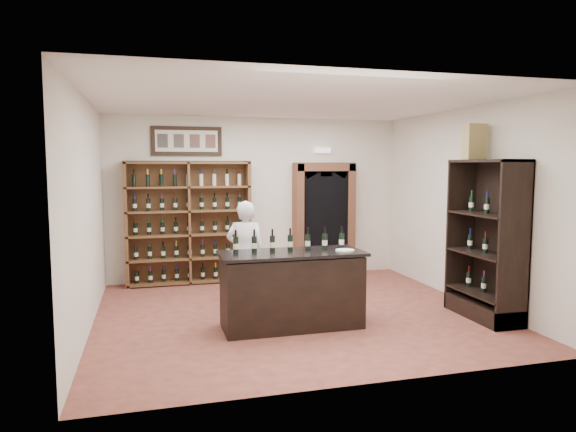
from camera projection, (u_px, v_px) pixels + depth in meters
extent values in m
plane|color=#984B3C|center=(294.00, 313.00, 7.39)|extent=(5.50, 5.50, 0.00)
plane|color=white|center=(294.00, 101.00, 7.09)|extent=(5.50, 5.50, 0.00)
cube|color=silver|center=(258.00, 198.00, 9.64)|extent=(5.50, 0.04, 3.00)
cube|color=silver|center=(86.00, 214.00, 6.52)|extent=(0.04, 5.00, 3.00)
cube|color=silver|center=(464.00, 205.00, 7.95)|extent=(0.04, 5.00, 3.00)
cube|color=brown|center=(188.00, 222.00, 9.31)|extent=(2.20, 0.02, 2.20)
cube|color=brown|center=(126.00, 224.00, 8.86)|extent=(0.06, 0.38, 2.20)
cube|color=brown|center=(248.00, 221.00, 9.42)|extent=(0.06, 0.38, 2.20)
cube|color=brown|center=(189.00, 223.00, 9.14)|extent=(0.04, 0.38, 2.20)
cube|color=brown|center=(190.00, 281.00, 9.24)|extent=(2.18, 0.38, 0.04)
cube|color=brown|center=(190.00, 258.00, 9.20)|extent=(2.18, 0.38, 0.04)
cube|color=brown|center=(189.00, 234.00, 9.16)|extent=(2.18, 0.38, 0.03)
cube|color=brown|center=(189.00, 211.00, 9.12)|extent=(2.18, 0.38, 0.04)
cube|color=brown|center=(188.00, 187.00, 9.08)|extent=(2.18, 0.38, 0.04)
cube|color=brown|center=(188.00, 163.00, 9.03)|extent=(2.18, 0.38, 0.04)
cube|color=black|center=(187.00, 141.00, 9.17)|extent=(1.25, 0.04, 0.52)
cube|color=black|center=(323.00, 221.00, 9.85)|extent=(0.97, 0.29, 2.05)
cube|color=#A96341|center=(298.00, 221.00, 9.69)|extent=(0.14, 0.35, 2.15)
cube|color=#A96341|center=(349.00, 219.00, 9.96)|extent=(0.14, 0.35, 2.15)
cube|color=#A96341|center=(324.00, 167.00, 9.73)|extent=(1.15, 0.35, 0.16)
cube|color=white|center=(322.00, 150.00, 9.80)|extent=(0.30, 0.10, 0.10)
cube|color=black|center=(292.00, 292.00, 6.71)|extent=(1.80, 0.70, 0.94)
cube|color=black|center=(292.00, 253.00, 6.66)|extent=(1.88, 0.78, 0.04)
cylinder|color=black|center=(236.00, 245.00, 6.54)|extent=(0.07, 0.07, 0.21)
cylinder|color=beige|center=(236.00, 246.00, 6.54)|extent=(0.07, 0.07, 0.07)
cylinder|color=black|center=(236.00, 234.00, 6.53)|extent=(0.03, 0.03, 0.09)
cylinder|color=black|center=(254.00, 244.00, 6.60)|extent=(0.07, 0.07, 0.21)
cylinder|color=beige|center=(254.00, 246.00, 6.61)|extent=(0.07, 0.07, 0.07)
cylinder|color=black|center=(254.00, 233.00, 6.59)|extent=(0.03, 0.03, 0.09)
cylinder|color=black|center=(272.00, 244.00, 6.67)|extent=(0.07, 0.07, 0.21)
cylinder|color=beige|center=(272.00, 245.00, 6.67)|extent=(0.07, 0.07, 0.07)
cylinder|color=black|center=(272.00, 232.00, 6.65)|extent=(0.03, 0.03, 0.09)
cylinder|color=black|center=(290.00, 243.00, 6.73)|extent=(0.07, 0.07, 0.21)
cylinder|color=beige|center=(290.00, 244.00, 6.73)|extent=(0.07, 0.07, 0.07)
cylinder|color=black|center=(290.00, 232.00, 6.71)|extent=(0.03, 0.03, 0.09)
cylinder|color=black|center=(308.00, 242.00, 6.79)|extent=(0.07, 0.07, 0.21)
cylinder|color=beige|center=(308.00, 243.00, 6.79)|extent=(0.07, 0.07, 0.07)
cylinder|color=black|center=(308.00, 231.00, 6.78)|extent=(0.03, 0.03, 0.09)
cylinder|color=black|center=(325.00, 242.00, 6.85)|extent=(0.07, 0.07, 0.21)
cylinder|color=beige|center=(325.00, 243.00, 6.86)|extent=(0.07, 0.07, 0.07)
cylinder|color=black|center=(325.00, 230.00, 6.84)|extent=(0.03, 0.03, 0.09)
cylinder|color=black|center=(342.00, 241.00, 6.92)|extent=(0.07, 0.07, 0.21)
cylinder|color=beige|center=(342.00, 242.00, 6.92)|extent=(0.07, 0.07, 0.07)
cylinder|color=black|center=(342.00, 230.00, 6.90)|extent=(0.03, 0.03, 0.09)
cube|color=black|center=(500.00, 239.00, 7.12)|extent=(0.02, 1.20, 2.20)
cube|color=black|center=(514.00, 246.00, 6.50)|extent=(0.48, 0.04, 2.20)
cube|color=black|center=(461.00, 234.00, 7.62)|extent=(0.48, 0.04, 2.20)
cube|color=black|center=(489.00, 161.00, 6.95)|extent=(0.48, 1.20, 0.04)
cube|color=black|center=(483.00, 309.00, 7.16)|extent=(0.48, 1.20, 0.24)
cube|color=black|center=(484.00, 293.00, 7.14)|extent=(0.48, 1.16, 0.03)
cube|color=black|center=(485.00, 254.00, 7.08)|extent=(0.48, 1.16, 0.03)
cube|color=black|center=(487.00, 214.00, 7.03)|extent=(0.48, 1.16, 0.03)
imported|color=silver|center=(246.00, 254.00, 7.71)|extent=(0.68, 0.56, 1.59)
cylinder|color=beige|center=(345.00, 250.00, 6.71)|extent=(0.25, 0.25, 0.02)
cube|color=tan|center=(475.00, 142.00, 7.23)|extent=(0.38, 0.20, 0.50)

